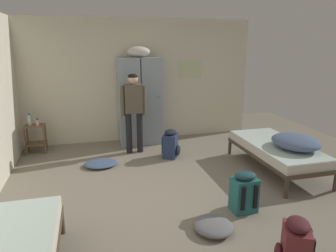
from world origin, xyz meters
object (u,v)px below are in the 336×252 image
at_px(lotion_bottle, 38,122).
at_px(backpack_teal, 244,192).
at_px(bed_right, 276,149).
at_px(clothes_pile_grey, 213,226).
at_px(backpack_navy, 171,144).
at_px(locker_bank, 140,99).
at_px(bedding_heap, 296,142).
at_px(water_bottle, 30,120).
at_px(backpack_maroon, 295,246).
at_px(person_traveler, 134,106).
at_px(clothes_pile_denim, 101,163).
at_px(shelf_unit, 36,136).

relative_size(lotion_bottle, backpack_teal, 0.26).
distance_m(bed_right, clothes_pile_grey, 2.25).
bearing_deg(backpack_navy, clothes_pile_grey, -93.42).
bearing_deg(locker_bank, bedding_heap, -48.16).
distance_m(bed_right, bedding_heap, 0.38).
relative_size(bedding_heap, water_bottle, 3.47).
xyz_separation_m(water_bottle, backpack_maroon, (2.98, -4.22, -0.42)).
distance_m(bedding_heap, backpack_navy, 2.22).
bearing_deg(clothes_pile_grey, backpack_teal, 30.53).
relative_size(bed_right, backpack_navy, 3.45).
xyz_separation_m(person_traveler, backpack_teal, (1.05, -2.59, -0.69)).
distance_m(bed_right, person_traveler, 2.75).
xyz_separation_m(locker_bank, backpack_maroon, (0.77, -4.32, -0.71)).
bearing_deg(clothes_pile_denim, bedding_heap, -22.03).
distance_m(locker_bank, water_bottle, 2.23).
relative_size(water_bottle, clothes_pile_grey, 0.48).
distance_m(water_bottle, lotion_bottle, 0.17).
xyz_separation_m(person_traveler, lotion_bottle, (-1.84, 0.44, -0.32)).
relative_size(lotion_bottle, clothes_pile_grey, 0.29).
relative_size(locker_bank, person_traveler, 1.31).
height_order(locker_bank, water_bottle, locker_bank).
xyz_separation_m(shelf_unit, water_bottle, (-0.08, 0.02, 0.33)).
bearing_deg(backpack_teal, locker_bank, 104.52).
relative_size(locker_bank, clothes_pile_grey, 4.12).
bearing_deg(person_traveler, backpack_teal, -68.00).
relative_size(bedding_heap, lotion_bottle, 5.80).
distance_m(locker_bank, bed_right, 2.97).
distance_m(shelf_unit, person_traveler, 2.06).
bearing_deg(clothes_pile_grey, person_traveler, 99.47).
bearing_deg(backpack_teal, bed_right, 42.23).
distance_m(water_bottle, clothes_pile_grey, 4.27).
bearing_deg(clothes_pile_grey, water_bottle, 125.93).
relative_size(bed_right, backpack_teal, 3.45).
xyz_separation_m(shelf_unit, backpack_maroon, (2.90, -4.20, -0.09)).
xyz_separation_m(person_traveler, water_bottle, (-1.99, 0.50, -0.27)).
bearing_deg(lotion_bottle, bed_right, -25.79).
distance_m(locker_bank, backpack_navy, 1.33).
bearing_deg(shelf_unit, clothes_pile_denim, -40.78).
bearing_deg(shelf_unit, backpack_navy, -20.17).
relative_size(bed_right, bedding_heap, 2.28).
bearing_deg(backpack_maroon, backpack_navy, 96.22).
relative_size(backpack_navy, clothes_pile_grey, 1.10).
height_order(backpack_maroon, clothes_pile_denim, backpack_maroon).
distance_m(locker_bank, bedding_heap, 3.24).
xyz_separation_m(lotion_bottle, clothes_pile_denim, (1.13, -1.00, -0.59)).
bearing_deg(water_bottle, bedding_heap, -27.85).
height_order(bed_right, backpack_teal, backpack_teal).
bearing_deg(clothes_pile_grey, lotion_bottle, 124.73).
height_order(shelf_unit, person_traveler, person_traveler).
distance_m(backpack_maroon, backpack_teal, 1.13).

